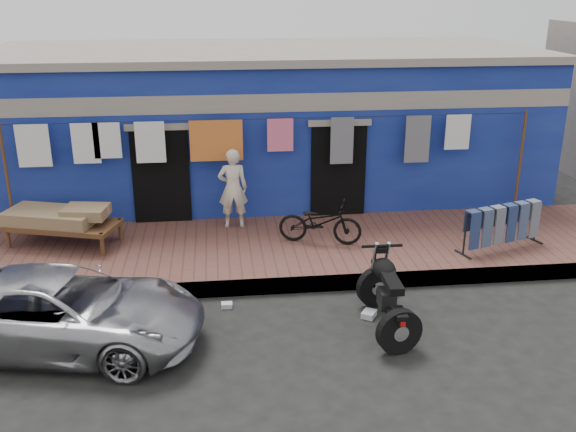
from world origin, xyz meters
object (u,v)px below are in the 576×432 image
object	(u,v)px
car	(62,310)
jeans_rack	(502,226)
seated_person	(233,188)
charpoy	(64,226)
bicycle	(320,218)
motorcycle	(388,293)

from	to	relation	value
car	jeans_rack	bearing A→B (deg)	-62.46
seated_person	charpoy	distance (m)	3.14
seated_person	bicycle	bearing A→B (deg)	145.18
seated_person	bicycle	size ratio (longest dim) A/B	1.04
seated_person	jeans_rack	world-z (taller)	seated_person
seated_person	jeans_rack	size ratio (longest dim) A/B	0.89
seated_person	motorcycle	distance (m)	4.30
charpoy	jeans_rack	bearing A→B (deg)	-7.91
motorcycle	jeans_rack	xyz separation A→B (m)	(2.62, 2.11, 0.11)
car	motorcycle	distance (m)	4.51
motorcycle	seated_person	bearing A→B (deg)	120.18
charpoy	car	bearing A→B (deg)	-78.99
seated_person	motorcycle	world-z (taller)	seated_person
car	motorcycle	world-z (taller)	motorcycle
seated_person	charpoy	xyz separation A→B (m)	(-3.06, -0.55, -0.43)
charpoy	jeans_rack	size ratio (longest dim) A/B	1.29
motorcycle	jeans_rack	distance (m)	3.37
motorcycle	bicycle	bearing A→B (deg)	102.40
car	seated_person	size ratio (longest dim) A/B	2.52
jeans_rack	charpoy	bearing A→B (deg)	172.09
bicycle	motorcycle	bearing A→B (deg)	-152.21
bicycle	motorcycle	size ratio (longest dim) A/B	0.87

